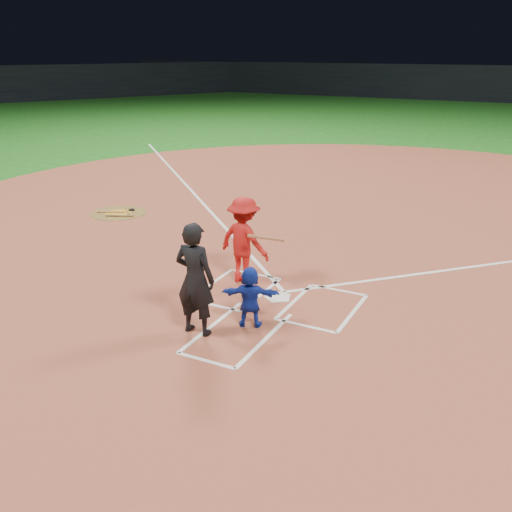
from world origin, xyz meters
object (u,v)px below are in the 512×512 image
at_px(home_plate, 278,297).
at_px(umpire, 195,279).
at_px(catcher, 250,297).
at_px(batter_at_plate, 244,240).
at_px(on_deck_circle, 118,213).

xyz_separation_m(home_plate, umpire, (-0.67, -2.01, 1.02)).
distance_m(catcher, batter_at_plate, 2.12).
bearing_deg(home_plate, catcher, 92.61).
relative_size(catcher, batter_at_plate, 0.61).
bearing_deg(umpire, home_plate, -109.29).
distance_m(home_plate, on_deck_circle, 7.82).
relative_size(home_plate, on_deck_circle, 0.35).
bearing_deg(on_deck_circle, batter_at_plate, -26.62).
relative_size(home_plate, batter_at_plate, 0.32).
bearing_deg(on_deck_circle, home_plate, -26.15).
bearing_deg(catcher, on_deck_circle, -55.81).
bearing_deg(home_plate, umpire, 71.62).
bearing_deg(catcher, batter_at_plate, -80.62).
relative_size(umpire, batter_at_plate, 1.09).
bearing_deg(batter_at_plate, umpire, -81.97).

